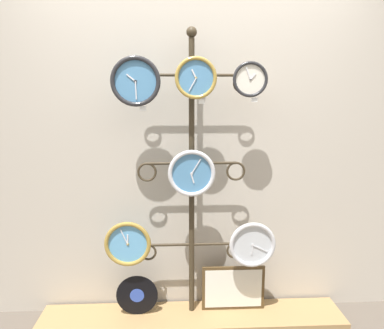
{
  "coord_description": "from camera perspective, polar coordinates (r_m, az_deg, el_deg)",
  "views": [
    {
      "loc": [
        -0.13,
        -2.13,
        1.62
      ],
      "look_at": [
        0.0,
        0.36,
        1.17
      ],
      "focal_mm": 35.0,
      "sensor_mm": 36.0,
      "label": 1
    }
  ],
  "objects": [
    {
      "name": "low_shelf",
      "position": [
        2.95,
        0.01,
        -22.35
      ],
      "size": [
        2.2,
        0.36,
        0.06
      ],
      "color": "#9E7A4C",
      "rests_on": "ground_plane"
    },
    {
      "name": "price_tag_lower",
      "position": [
        2.5,
        9.49,
        9.69
      ],
      "size": [
        0.04,
        0.0,
        0.03
      ],
      "color": "white"
    },
    {
      "name": "clock_top_center",
      "position": [
        2.44,
        0.59,
        13.06
      ],
      "size": [
        0.27,
        0.04,
        0.27
      ],
      "color": "#4C84B2"
    },
    {
      "name": "price_tag_mid",
      "position": [
        2.44,
        1.46,
        9.57
      ],
      "size": [
        0.04,
        0.0,
        0.03
      ],
      "color": "white"
    },
    {
      "name": "vinyl_record",
      "position": [
        2.89,
        -8.37,
        -19.11
      ],
      "size": [
        0.3,
        0.01,
        0.3
      ],
      "color": "black",
      "rests_on": "low_shelf"
    },
    {
      "name": "shop_wall",
      "position": [
        2.71,
        -0.22,
        5.59
      ],
      "size": [
        4.4,
        0.04,
        2.8
      ],
      "color": "#BCB2A3",
      "rests_on": "ground_plane"
    },
    {
      "name": "clock_bottom_right",
      "position": [
        2.69,
        9.18,
        -11.95
      ],
      "size": [
        0.33,
        0.04,
        0.33
      ],
      "color": "silver"
    },
    {
      "name": "clock_middle_center",
      "position": [
        2.49,
        -0.05,
        -1.34
      ],
      "size": [
        0.32,
        0.04,
        0.32
      ],
      "color": "#4C84B2"
    },
    {
      "name": "clock_top_right",
      "position": [
        2.49,
        8.86,
        12.69
      ],
      "size": [
        0.23,
        0.04,
        0.23
      ],
      "color": "silver"
    },
    {
      "name": "picture_frame",
      "position": [
        2.93,
        6.3,
        -18.2
      ],
      "size": [
        0.46,
        0.02,
        0.34
      ],
      "color": "#4C381E",
      "rests_on": "low_shelf"
    },
    {
      "name": "clock_bottom_left",
      "position": [
        2.67,
        -9.76,
        -11.83
      ],
      "size": [
        0.32,
        0.04,
        0.32
      ],
      "color": "#60A8DB"
    },
    {
      "name": "display_stand",
      "position": [
        2.68,
        -0.05,
        -8.14
      ],
      "size": [
        0.8,
        0.36,
        2.07
      ],
      "color": "#382D1E",
      "rests_on": "ground_plane"
    },
    {
      "name": "clock_top_left",
      "position": [
        2.45,
        -8.6,
        12.42
      ],
      "size": [
        0.32,
        0.04,
        0.32
      ],
      "color": "#4C84B2"
    },
    {
      "name": "price_tag_upper",
      "position": [
        2.44,
        -7.47,
        8.45
      ],
      "size": [
        0.04,
        0.0,
        0.03
      ],
      "color": "white"
    }
  ]
}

